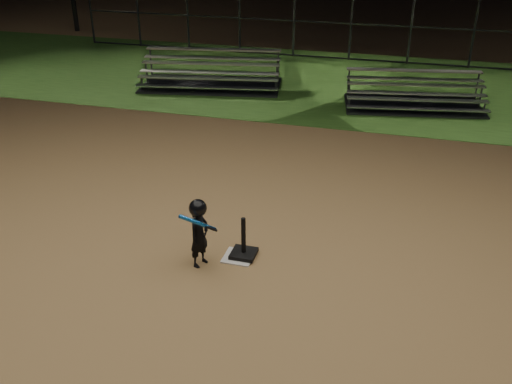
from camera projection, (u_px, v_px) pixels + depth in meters
The scene contains 8 objects.
ground at pixel (239, 257), 8.79m from camera, with size 80.00×80.00×0.00m, color olive.
grass_strip at pixel (336, 83), 17.37m from camera, with size 60.00×8.00×0.01m, color #2C541B.
home_plate at pixel (239, 257), 8.78m from camera, with size 0.45×0.45×0.02m, color beige.
batting_tee at pixel (244, 249), 8.75m from camera, with size 0.38×0.38×0.66m.
child_batter at pixel (199, 231), 8.36m from camera, with size 0.46×0.59×1.10m.
bleacher_left at pixel (211, 80), 16.92m from camera, with size 4.38×2.68×1.00m.
bleacher_right at pixel (413, 101), 15.22m from camera, with size 3.85×2.35×0.88m.
backstop_fence at pixel (351, 24), 19.38m from camera, with size 20.08×0.08×2.50m.
Camera 1 is at (2.26, -7.02, 4.88)m, focal length 39.80 mm.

